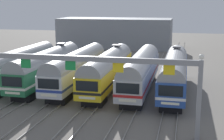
{
  "coord_description": "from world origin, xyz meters",
  "views": [
    {
      "loc": [
        11.42,
        -38.99,
        10.86
      ],
      "look_at": [
        1.81,
        3.24,
        1.82
      ],
      "focal_mm": 52.53,
      "sensor_mm": 36.0,
      "label": 1
    }
  ],
  "objects_px": {
    "commuter_train_green": "(47,66)",
    "commuter_train_silver": "(77,67)",
    "commuter_train_blue": "(174,71)",
    "catenary_gantry": "(48,68)",
    "commuter_train_white": "(19,64)",
    "commuter_train_yellow": "(108,68)",
    "commuter_train_stainless": "(140,70)"
  },
  "relations": [
    {
      "from": "commuter_train_green",
      "to": "commuter_train_blue",
      "type": "height_order",
      "value": "same"
    },
    {
      "from": "commuter_train_silver",
      "to": "commuter_train_yellow",
      "type": "relative_size",
      "value": 1.0
    },
    {
      "from": "commuter_train_silver",
      "to": "commuter_train_stainless",
      "type": "height_order",
      "value": "same"
    },
    {
      "from": "commuter_train_blue",
      "to": "commuter_train_silver",
      "type": "bearing_deg",
      "value": -179.98
    },
    {
      "from": "commuter_train_stainless",
      "to": "commuter_train_silver",
      "type": "bearing_deg",
      "value": 180.0
    },
    {
      "from": "catenary_gantry",
      "to": "commuter_train_white",
      "type": "bearing_deg",
      "value": 127.13
    },
    {
      "from": "commuter_train_stainless",
      "to": "catenary_gantry",
      "type": "distance_m",
      "value": 15.06
    },
    {
      "from": "commuter_train_blue",
      "to": "commuter_train_white",
      "type": "bearing_deg",
      "value": -179.99
    },
    {
      "from": "commuter_train_white",
      "to": "commuter_train_yellow",
      "type": "height_order",
      "value": "commuter_train_yellow"
    },
    {
      "from": "commuter_train_stainless",
      "to": "commuter_train_yellow",
      "type": "bearing_deg",
      "value": 179.94
    },
    {
      "from": "commuter_train_blue",
      "to": "commuter_train_yellow",
      "type": "bearing_deg",
      "value": 180.0
    },
    {
      "from": "commuter_train_silver",
      "to": "catenary_gantry",
      "type": "xyz_separation_m",
      "value": [
        2.04,
        -13.49,
        2.66
      ]
    },
    {
      "from": "commuter_train_yellow",
      "to": "catenary_gantry",
      "type": "relative_size",
      "value": 0.7
    },
    {
      "from": "catenary_gantry",
      "to": "commuter_train_stainless",
      "type": "bearing_deg",
      "value": 65.57
    },
    {
      "from": "commuter_train_silver",
      "to": "commuter_train_blue",
      "type": "distance_m",
      "value": 12.26
    },
    {
      "from": "commuter_train_green",
      "to": "commuter_train_stainless",
      "type": "bearing_deg",
      "value": -0.02
    },
    {
      "from": "commuter_train_blue",
      "to": "catenary_gantry",
      "type": "relative_size",
      "value": 0.7
    },
    {
      "from": "commuter_train_silver",
      "to": "commuter_train_blue",
      "type": "xyz_separation_m",
      "value": [
        12.26,
        0.0,
        0.0
      ]
    },
    {
      "from": "commuter_train_stainless",
      "to": "commuter_train_blue",
      "type": "distance_m",
      "value": 4.09
    },
    {
      "from": "commuter_train_yellow",
      "to": "catenary_gantry",
      "type": "distance_m",
      "value": 13.91
    },
    {
      "from": "commuter_train_stainless",
      "to": "catenary_gantry",
      "type": "bearing_deg",
      "value": -114.43
    },
    {
      "from": "commuter_train_stainless",
      "to": "commuter_train_blue",
      "type": "relative_size",
      "value": 1.0
    },
    {
      "from": "commuter_train_silver",
      "to": "catenary_gantry",
      "type": "height_order",
      "value": "catenary_gantry"
    },
    {
      "from": "commuter_train_green",
      "to": "catenary_gantry",
      "type": "distance_m",
      "value": 15.06
    },
    {
      "from": "commuter_train_white",
      "to": "commuter_train_silver",
      "type": "distance_m",
      "value": 8.17
    },
    {
      "from": "catenary_gantry",
      "to": "commuter_train_blue",
      "type": "bearing_deg",
      "value": 52.88
    },
    {
      "from": "commuter_train_green",
      "to": "commuter_train_silver",
      "type": "relative_size",
      "value": 1.0
    },
    {
      "from": "commuter_train_white",
      "to": "catenary_gantry",
      "type": "height_order",
      "value": "catenary_gantry"
    },
    {
      "from": "commuter_train_white",
      "to": "commuter_train_silver",
      "type": "height_order",
      "value": "same"
    },
    {
      "from": "commuter_train_stainless",
      "to": "commuter_train_blue",
      "type": "bearing_deg",
      "value": 0.06
    },
    {
      "from": "commuter_train_green",
      "to": "commuter_train_silver",
      "type": "distance_m",
      "value": 4.09
    },
    {
      "from": "commuter_train_green",
      "to": "commuter_train_blue",
      "type": "xyz_separation_m",
      "value": [
        16.35,
        0.0,
        0.0
      ]
    }
  ]
}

